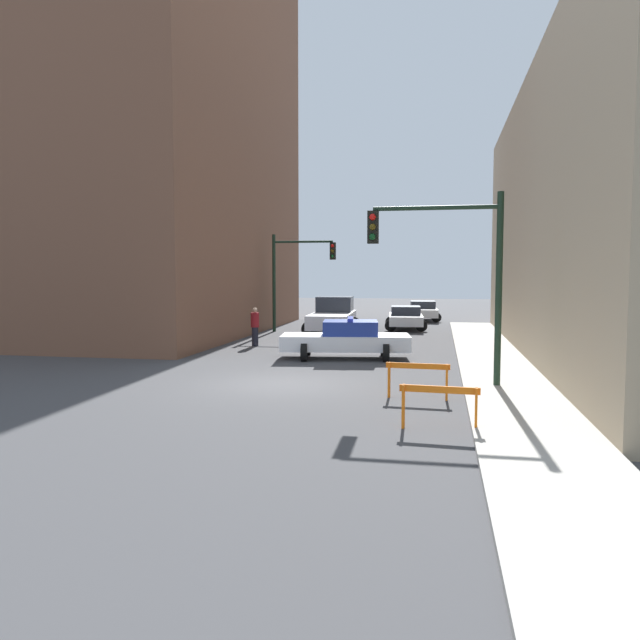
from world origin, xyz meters
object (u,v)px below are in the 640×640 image
at_px(traffic_light_near, 455,259).
at_px(parked_car_mid, 423,310).
at_px(traffic_light_far, 294,268).
at_px(parked_car_near, 406,317).
at_px(barrier_front, 439,400).
at_px(police_car, 347,339).
at_px(white_truck, 333,316).
at_px(pedestrian_crossing, 255,326).
at_px(barrier_mid, 418,374).

bearing_deg(traffic_light_near, parked_car_mid, 93.47).
height_order(traffic_light_far, parked_car_near, traffic_light_far).
bearing_deg(traffic_light_far, barrier_front, -68.90).
xyz_separation_m(police_car, white_truck, (-2.07, 9.18, 0.18)).
relative_size(parked_car_near, barrier_front, 2.76).
relative_size(traffic_light_far, police_car, 1.06).
height_order(police_car, pedestrian_crossing, pedestrian_crossing).
xyz_separation_m(barrier_front, barrier_mid, (-0.54, 3.11, 0.00)).
bearing_deg(parked_car_mid, police_car, -100.70).
distance_m(traffic_light_far, white_truck, 3.39).
bearing_deg(parked_car_mid, white_truck, -117.82).
relative_size(police_car, barrier_mid, 3.07).
xyz_separation_m(traffic_light_far, white_truck, (2.22, -0.59, -2.49)).
bearing_deg(pedestrian_crossing, traffic_light_far, 47.21).
height_order(parked_car_mid, barrier_mid, parked_car_mid).
bearing_deg(traffic_light_far, parked_car_near, 24.15).
bearing_deg(pedestrian_crossing, white_truck, 27.07).
relative_size(police_car, pedestrian_crossing, 2.96).
xyz_separation_m(traffic_light_near, police_car, (-3.74, 5.29, -2.81)).
xyz_separation_m(traffic_light_far, barrier_front, (7.66, -19.86, -2.78)).
xyz_separation_m(police_car, parked_car_mid, (2.27, 18.96, -0.05)).
height_order(barrier_front, barrier_mid, same).
height_order(traffic_light_far, pedestrian_crossing, traffic_light_far).
distance_m(parked_car_near, parked_car_mid, 6.63).
xyz_separation_m(traffic_light_near, parked_car_near, (-2.24, 17.66, -2.86)).
xyz_separation_m(parked_car_near, pedestrian_crossing, (-5.97, -9.22, 0.19)).
bearing_deg(traffic_light_far, pedestrian_crossing, -91.51).
height_order(white_truck, parked_car_near, white_truck).
xyz_separation_m(traffic_light_far, parked_car_mid, (6.56, 9.19, -2.72)).
xyz_separation_m(traffic_light_far, barrier_mid, (7.13, -16.75, -2.78)).
bearing_deg(traffic_light_far, barrier_mid, -66.95).
relative_size(police_car, parked_car_mid, 1.11).
relative_size(white_truck, parked_car_mid, 1.24).
bearing_deg(parked_car_mid, pedestrian_crossing, -116.95).
distance_m(traffic_light_far, barrier_mid, 18.41).
distance_m(police_car, parked_car_mid, 19.09).
relative_size(traffic_light_near, parked_car_near, 1.18).
height_order(traffic_light_near, parked_car_near, traffic_light_near).
bearing_deg(white_truck, traffic_light_far, 162.40).
relative_size(traffic_light_near, pedestrian_crossing, 3.13).
xyz_separation_m(traffic_light_near, parked_car_mid, (-1.47, 24.24, -2.86)).
height_order(police_car, barrier_front, police_car).
relative_size(traffic_light_far, white_truck, 0.95).
bearing_deg(traffic_light_near, barrier_mid, -118.12).
distance_m(traffic_light_near, pedestrian_crossing, 12.07).
bearing_deg(white_truck, barrier_mid, -75.70).
height_order(traffic_light_near, barrier_front, traffic_light_near).
height_order(parked_car_near, pedestrian_crossing, pedestrian_crossing).
bearing_deg(traffic_light_near, police_car, 125.29).
xyz_separation_m(traffic_light_near, pedestrian_crossing, (-8.21, 8.44, -2.67)).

